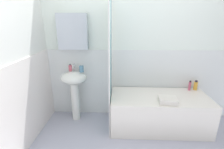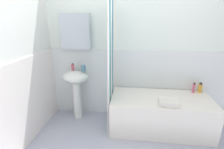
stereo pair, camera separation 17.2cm
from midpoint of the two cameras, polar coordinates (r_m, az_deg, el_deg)
wall_back_tiled at (r=2.83m, az=5.77°, el=7.28°), size 3.60×0.18×2.40m
wall_left_tiled at (r=2.36m, az=-32.43°, el=1.68°), size 0.07×1.81×2.40m
sink at (r=2.87m, az=-14.57°, el=-3.64°), size 0.44×0.34×0.87m
faucet at (r=2.85m, az=-14.57°, el=2.45°), size 0.03×0.12×0.12m
soap_dispenser at (r=2.85m, az=-15.85°, el=2.16°), size 0.05×0.05×0.12m
toothbrush_cup at (r=2.75m, az=-12.24°, el=1.91°), size 0.07×0.07×0.11m
bathtub at (r=2.82m, az=13.94°, el=-12.23°), size 1.52×0.70×0.54m
shower_curtain at (r=2.48m, az=-2.53°, el=2.45°), size 0.01×0.70×2.00m
conditioner_bottle at (r=3.11m, az=25.44°, el=-3.45°), size 0.06×0.06×0.16m
body_wash_bottle at (r=3.05m, az=23.73°, el=-3.59°), size 0.04×0.04×0.17m
towel_folded at (r=2.50m, az=16.78°, el=-8.49°), size 0.27×0.24×0.08m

